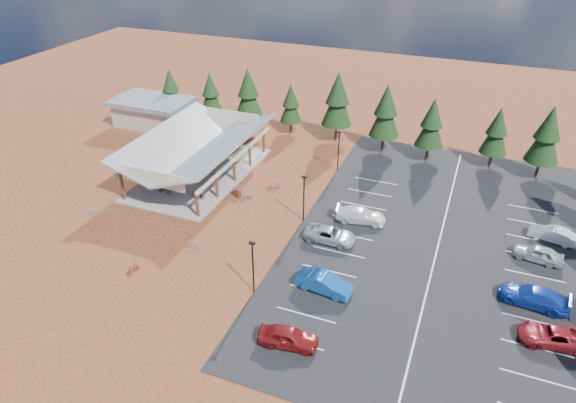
{
  "coord_description": "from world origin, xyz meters",
  "views": [
    {
      "loc": [
        19.9,
        -39.75,
        28.65
      ],
      "look_at": [
        3.42,
        1.69,
        2.07
      ],
      "focal_mm": 32.0,
      "sensor_mm": 36.0,
      "label": 1
    }
  ],
  "objects_px": {
    "bike_1": "(171,177)",
    "bike_13": "(193,244)",
    "bike_14": "(246,197)",
    "bike_7": "(236,149)",
    "car_0": "(288,337)",
    "car_7": "(534,297)",
    "car_9": "(552,234)",
    "lamp_post_1": "(304,195)",
    "bike_pavilion": "(198,145)",
    "lamp_post_2": "(339,148)",
    "bike_4": "(198,195)",
    "bike_0": "(164,190)",
    "bike_15": "(273,186)",
    "car_6": "(553,336)",
    "bike_3": "(204,153)",
    "bike_11": "(133,269)",
    "lamp_post_0": "(253,264)",
    "trash_bin_0": "(236,192)",
    "bike_9": "(97,209)",
    "trash_bin_1": "(239,193)",
    "bike_2": "(176,164)",
    "car_1": "(324,283)",
    "car_8": "(538,253)",
    "bike_5": "(214,176)",
    "car_2": "(330,235)",
    "car_3": "(360,215)",
    "outbuilding": "(153,112)"
  },
  "relations": [
    {
      "from": "outbuilding",
      "to": "car_7",
      "type": "distance_m",
      "value": 54.89
    },
    {
      "from": "bike_pavilion",
      "to": "car_3",
      "type": "bearing_deg",
      "value": -8.58
    },
    {
      "from": "bike_1",
      "to": "bike_5",
      "type": "distance_m",
      "value": 4.98
    },
    {
      "from": "trash_bin_1",
      "to": "bike_2",
      "type": "bearing_deg",
      "value": 161.14
    },
    {
      "from": "bike_pavilion",
      "to": "bike_2",
      "type": "bearing_deg",
      "value": 173.81
    },
    {
      "from": "car_7",
      "to": "car_9",
      "type": "xyz_separation_m",
      "value": [
        1.79,
        10.44,
        -0.09
      ]
    },
    {
      "from": "bike_3",
      "to": "bike_11",
      "type": "xyz_separation_m",
      "value": [
        5.85,
        -22.85,
        -0.17
      ]
    },
    {
      "from": "car_7",
      "to": "car_8",
      "type": "height_order",
      "value": "car_7"
    },
    {
      "from": "lamp_post_2",
      "to": "car_3",
      "type": "relative_size",
      "value": 1.01
    },
    {
      "from": "lamp_post_0",
      "to": "lamp_post_2",
      "type": "height_order",
      "value": "same"
    },
    {
      "from": "bike_4",
      "to": "bike_7",
      "type": "xyz_separation_m",
      "value": [
        -1.41,
        12.18,
        0.02
      ]
    },
    {
      "from": "bike_13",
      "to": "bike_14",
      "type": "distance_m",
      "value": 9.83
    },
    {
      "from": "bike_14",
      "to": "bike_1",
      "type": "bearing_deg",
      "value": -161.26
    },
    {
      "from": "lamp_post_0",
      "to": "lamp_post_2",
      "type": "relative_size",
      "value": 1.0
    },
    {
      "from": "bike_2",
      "to": "bike_3",
      "type": "xyz_separation_m",
      "value": [
        1.78,
        3.85,
        0.09
      ]
    },
    {
      "from": "bike_9",
      "to": "bike_3",
      "type": "bearing_deg",
      "value": -59.37
    },
    {
      "from": "bike_9",
      "to": "car_2",
      "type": "height_order",
      "value": "car_2"
    },
    {
      "from": "trash_bin_1",
      "to": "bike_5",
      "type": "bearing_deg",
      "value": 151.31
    },
    {
      "from": "lamp_post_1",
      "to": "bike_pavilion",
      "type": "bearing_deg",
      "value": 161.57
    },
    {
      "from": "car_7",
      "to": "car_8",
      "type": "xyz_separation_m",
      "value": [
        0.42,
        6.54,
        -0.06
      ]
    },
    {
      "from": "bike_pavilion",
      "to": "outbuilding",
      "type": "xyz_separation_m",
      "value": [
        -14.0,
        11.0,
        -1.8
      ]
    },
    {
      "from": "bike_11",
      "to": "bike_14",
      "type": "xyz_separation_m",
      "value": [
        3.89,
        14.97,
        0.0
      ]
    },
    {
      "from": "bike_3",
      "to": "bike_9",
      "type": "relative_size",
      "value": 1.02
    },
    {
      "from": "trash_bin_1",
      "to": "bike_2",
      "type": "xyz_separation_m",
      "value": [
        -10.36,
        3.54,
        0.07
      ]
    },
    {
      "from": "bike_7",
      "to": "lamp_post_0",
      "type": "bearing_deg",
      "value": -168.23
    },
    {
      "from": "bike_0",
      "to": "bike_15",
      "type": "height_order",
      "value": "bike_0"
    },
    {
      "from": "bike_pavilion",
      "to": "lamp_post_2",
      "type": "distance_m",
      "value": 16.57
    },
    {
      "from": "lamp_post_2",
      "to": "bike_7",
      "type": "relative_size",
      "value": 3.24
    },
    {
      "from": "bike_14",
      "to": "car_8",
      "type": "xyz_separation_m",
      "value": [
        29.24,
        0.18,
        0.32
      ]
    },
    {
      "from": "trash_bin_0",
      "to": "bike_13",
      "type": "height_order",
      "value": "bike_13"
    },
    {
      "from": "bike_15",
      "to": "car_7",
      "type": "relative_size",
      "value": 0.28
    },
    {
      "from": "lamp_post_2",
      "to": "car_8",
      "type": "xyz_separation_m",
      "value": [
        22.12,
        -10.45,
        -2.21
      ]
    },
    {
      "from": "lamp_post_0",
      "to": "bike_3",
      "type": "height_order",
      "value": "lamp_post_0"
    },
    {
      "from": "lamp_post_2",
      "to": "bike_7",
      "type": "height_order",
      "value": "lamp_post_2"
    },
    {
      "from": "trash_bin_0",
      "to": "car_0",
      "type": "height_order",
      "value": "car_0"
    },
    {
      "from": "bike_3",
      "to": "bike_14",
      "type": "distance_m",
      "value": 12.53
    },
    {
      "from": "car_0",
      "to": "car_1",
      "type": "bearing_deg",
      "value": -12.45
    },
    {
      "from": "trash_bin_1",
      "to": "bike_3",
      "type": "bearing_deg",
      "value": 139.27
    },
    {
      "from": "lamp_post_2",
      "to": "car_3",
      "type": "bearing_deg",
      "value": -61.54
    },
    {
      "from": "bike_13",
      "to": "car_3",
      "type": "relative_size",
      "value": 0.31
    },
    {
      "from": "trash_bin_0",
      "to": "car_0",
      "type": "xyz_separation_m",
      "value": [
        13.57,
        -18.42,
        0.35
      ]
    },
    {
      "from": "lamp_post_1",
      "to": "car_3",
      "type": "bearing_deg",
      "value": 19.26
    },
    {
      "from": "bike_7",
      "to": "car_0",
      "type": "distance_m",
      "value": 33.84
    },
    {
      "from": "bike_2",
      "to": "trash_bin_1",
      "type": "bearing_deg",
      "value": -117.23
    },
    {
      "from": "bike_15",
      "to": "car_9",
      "type": "xyz_separation_m",
      "value": [
        28.83,
        0.78,
        0.28
      ]
    },
    {
      "from": "bike_14",
      "to": "car_6",
      "type": "height_order",
      "value": "car_6"
    },
    {
      "from": "bike_1",
      "to": "bike_13",
      "type": "height_order",
      "value": "bike_1"
    },
    {
      "from": "bike_14",
      "to": "car_1",
      "type": "relative_size",
      "value": 0.35
    },
    {
      "from": "car_0",
      "to": "car_9",
      "type": "bearing_deg",
      "value": -48.33
    },
    {
      "from": "bike_3",
      "to": "car_7",
      "type": "distance_m",
      "value": 41.11
    }
  ]
}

